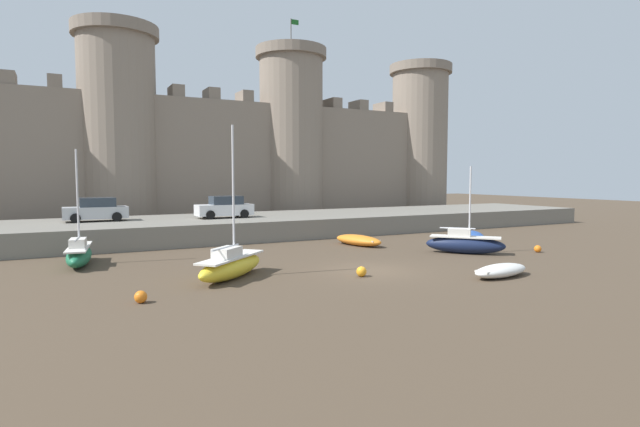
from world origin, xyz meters
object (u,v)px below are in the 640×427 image
object	(u,v)px
rowboat_midflat_left	(358,240)
mooring_buoy_mid_mud	(361,272)
sailboat_midflat_centre	(465,243)
sailboat_foreground_centre	(231,265)
mooring_buoy_near_shore	(141,297)
rowboat_foreground_right	(473,235)
car_quay_west	(225,207)
sailboat_foreground_left	(79,254)
mooring_buoy_off_centre	(538,249)
car_quay_centre_west	(96,210)
rowboat_midflat_right	(501,270)

from	to	relation	value
rowboat_midflat_left	mooring_buoy_mid_mud	size ratio (longest dim) A/B	8.73
sailboat_midflat_centre	sailboat_foreground_centre	world-z (taller)	sailboat_foreground_centre
sailboat_midflat_centre	mooring_buoy_near_shore	xyz separation A→B (m)	(-18.43, -3.27, -0.38)
sailboat_midflat_centre	rowboat_foreground_right	distance (m)	6.54
mooring_buoy_mid_mud	car_quay_west	size ratio (longest dim) A/B	0.11
sailboat_foreground_centre	rowboat_foreground_right	distance (m)	19.79
rowboat_midflat_left	rowboat_foreground_right	size ratio (longest dim) A/B	1.05
rowboat_foreground_right	sailboat_foreground_left	xyz separation A→B (m)	(-25.04, 1.79, 0.25)
rowboat_midflat_left	car_quay_west	size ratio (longest dim) A/B	0.99
rowboat_midflat_left	car_quay_west	distance (m)	10.78
sailboat_foreground_left	mooring_buoy_off_centre	xyz separation A→B (m)	(24.30, -7.74, -0.38)
mooring_buoy_mid_mud	car_quay_centre_west	bearing A→B (deg)	117.81
rowboat_midflat_right	car_quay_west	xyz separation A→B (m)	(-6.61, 20.16, 1.90)
sailboat_foreground_centre	rowboat_foreground_right	world-z (taller)	sailboat_foreground_centre
rowboat_midflat_left	rowboat_foreground_right	world-z (taller)	rowboat_midflat_left
rowboat_foreground_right	sailboat_foreground_left	size ratio (longest dim) A/B	0.66
sailboat_foreground_left	mooring_buoy_mid_mud	world-z (taller)	sailboat_foreground_left
sailboat_midflat_centre	sailboat_foreground_centre	xyz separation A→B (m)	(-14.25, -0.56, -0.01)
sailboat_midflat_centre	rowboat_midflat_left	bearing A→B (deg)	122.50
rowboat_midflat_left	sailboat_foreground_centre	bearing A→B (deg)	-148.98
rowboat_midflat_right	mooring_buoy_off_centre	distance (m)	8.72
sailboat_foreground_left	mooring_buoy_near_shore	world-z (taller)	sailboat_foreground_left
mooring_buoy_off_centre	mooring_buoy_mid_mud	distance (m)	13.20
mooring_buoy_off_centre	mooring_buoy_near_shore	xyz separation A→B (m)	(-22.62, -1.61, 0.01)
rowboat_midflat_left	car_quay_west	xyz separation A→B (m)	(-6.38, 8.49, 1.84)
rowboat_foreground_right	car_quay_centre_west	xyz separation A→B (m)	(-23.64, 11.28, 1.87)
sailboat_midflat_centre	sailboat_foreground_left	bearing A→B (deg)	163.18
rowboat_foreground_right	sailboat_foreground_left	world-z (taller)	sailboat_foreground_left
rowboat_foreground_right	mooring_buoy_off_centre	size ratio (longest dim) A/B	9.11
sailboat_foreground_left	rowboat_foreground_right	bearing A→B (deg)	-4.09
sailboat_foreground_left	mooring_buoy_off_centre	size ratio (longest dim) A/B	13.90
mooring_buoy_mid_mud	sailboat_foreground_left	bearing A→B (deg)	141.08
rowboat_midflat_right	mooring_buoy_off_centre	size ratio (longest dim) A/B	8.10
rowboat_midflat_right	rowboat_midflat_left	bearing A→B (deg)	91.16
sailboat_foreground_centre	rowboat_midflat_right	size ratio (longest dim) A/B	1.97
rowboat_midflat_right	sailboat_foreground_centre	bearing A→B (deg)	153.81
sailboat_foreground_centre	sailboat_foreground_left	distance (m)	8.86
sailboat_foreground_left	car_quay_west	distance (m)	13.07
rowboat_midflat_left	rowboat_midflat_right	bearing A→B (deg)	-88.84
mooring_buoy_mid_mud	rowboat_midflat_right	bearing A→B (deg)	-28.18
sailboat_foreground_centre	rowboat_midflat_left	world-z (taller)	sailboat_foreground_centre
mooring_buoy_off_centre	car_quay_centre_west	size ratio (longest dim) A/B	0.10
car_quay_west	rowboat_midflat_right	bearing A→B (deg)	-71.84
sailboat_midflat_centre	mooring_buoy_near_shore	size ratio (longest dim) A/B	11.33
sailboat_foreground_centre	car_quay_west	distance (m)	15.51
sailboat_foreground_left	car_quay_west	bearing A→B (deg)	39.21
mooring_buoy_near_shore	car_quay_centre_west	bearing A→B (deg)	90.86
sailboat_midflat_centre	mooring_buoy_off_centre	world-z (taller)	sailboat_midflat_centre
rowboat_foreground_right	rowboat_midflat_right	distance (m)	13.17
sailboat_midflat_centre	rowboat_midflat_right	world-z (taller)	sailboat_midflat_centre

